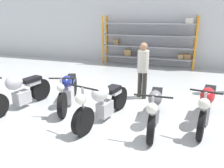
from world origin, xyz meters
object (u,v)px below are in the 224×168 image
Objects in this scene: motorcycle_silver at (19,92)px; motorcycle_grey at (155,106)px; shelving_rack at (149,42)px; motorcycle_white at (103,102)px; person_browsing at (143,66)px; motorcycle_blue at (68,90)px; motorcycle_red at (206,104)px.

motorcycle_silver reaches higher than motorcycle_grey.
motorcycle_silver is at bearing -111.41° from shelving_rack.
shelving_rack is 2.08× the size of motorcycle_white.
person_browsing reaches higher than motorcycle_silver.
shelving_rack is 5.65m from motorcycle_blue.
motorcycle_silver is at bearing -27.94° from person_browsing.
person_browsing is (-1.66, 1.17, 0.48)m from motorcycle_red.
shelving_rack is 5.99m from motorcycle_grey.
shelving_rack is 4.32m from person_browsing.
person_browsing is at bearing 105.49° from motorcycle_blue.
motorcycle_silver is at bearing -72.71° from motorcycle_red.
person_browsing reaches higher than motorcycle_red.
shelving_rack is at bearing -142.23° from person_browsing.
motorcycle_white is at bearing -90.47° from shelving_rack.
motorcycle_blue is 0.97× the size of motorcycle_white.
motorcycle_blue is 1.35m from motorcycle_white.
motorcycle_grey is (1.11, -5.84, -0.70)m from shelving_rack.
motorcycle_blue is (1.10, 0.58, -0.03)m from motorcycle_silver.
motorcycle_red is (4.56, 0.59, 0.01)m from motorcycle_silver.
motorcycle_blue is at bearing -103.05° from shelving_rack.
motorcycle_white is at bearing 46.52° from motorcycle_blue.
motorcycle_white reaches higher than motorcycle_red.
motorcycle_red is at bearing 108.83° from motorcycle_silver.
motorcycle_red is 2.09m from person_browsing.
motorcycle_grey is at bearing -60.33° from motorcycle_red.
motorcycle_blue is at bearing 129.26° from motorcycle_silver.
motorcycle_white is 1.00× the size of motorcycle_red.
motorcycle_grey is (2.37, -0.38, 0.01)m from motorcycle_blue.
motorcycle_white is 1.91m from person_browsing.
motorcycle_red is (2.24, 0.59, -0.00)m from motorcycle_white.
motorcycle_white is 2.32m from motorcycle_red.
motorcycle_blue is at bearing -102.57° from motorcycle_white.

